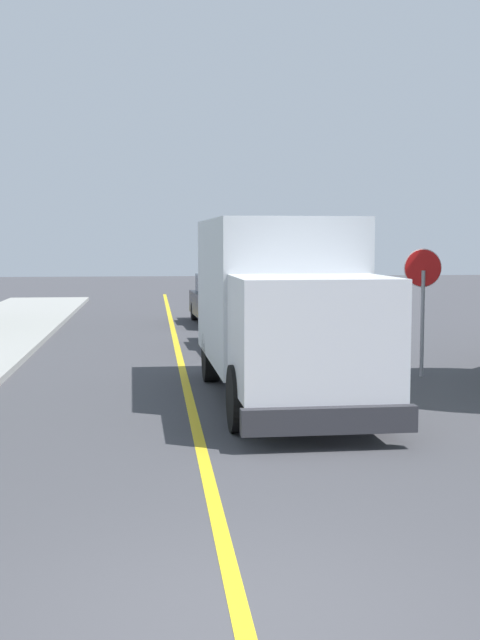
# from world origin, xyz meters

# --- Properties ---
(ground_plane) EXTENTS (120.00, 120.00, 0.00)m
(ground_plane) POSITION_xyz_m (0.00, 0.00, 0.00)
(ground_plane) COLOR #424247
(centre_line_yellow) EXTENTS (0.16, 56.00, 0.01)m
(centre_line_yellow) POSITION_xyz_m (0.00, 10.00, 0.00)
(centre_line_yellow) COLOR gold
(centre_line_yellow) RESTS_ON ground
(box_truck) EXTENTS (2.57, 7.24, 3.20)m
(box_truck) POSITION_xyz_m (1.61, 8.72, 1.77)
(box_truck) COLOR silver
(box_truck) RESTS_ON ground
(parked_car_near) EXTENTS (1.98, 4.47, 1.67)m
(parked_car_near) POSITION_xyz_m (1.79, 15.87, 0.79)
(parked_car_near) COLOR #B7B7BC
(parked_car_near) RESTS_ON ground
(parked_car_mid) EXTENTS (2.01, 4.48, 1.67)m
(parked_car_mid) POSITION_xyz_m (1.69, 22.30, 0.79)
(parked_car_mid) COLOR black
(parked_car_mid) RESTS_ON ground
(stop_sign) EXTENTS (0.80, 0.10, 2.65)m
(stop_sign) POSITION_xyz_m (4.91, 10.84, 1.86)
(stop_sign) COLOR gray
(stop_sign) RESTS_ON ground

